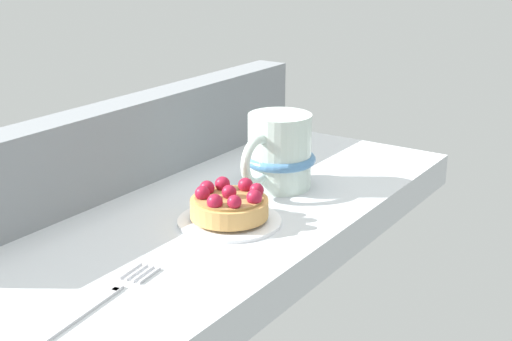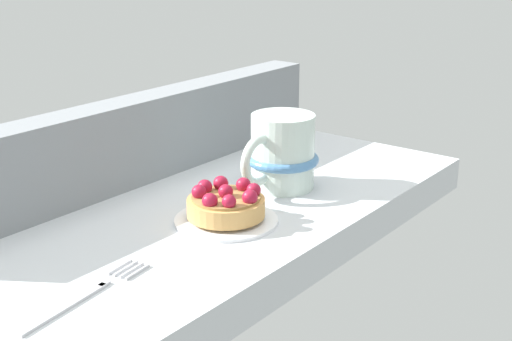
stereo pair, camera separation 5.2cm
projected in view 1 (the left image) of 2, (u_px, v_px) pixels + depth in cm
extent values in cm
cube|color=silver|center=(218.00, 220.00, 87.00)|extent=(68.65, 32.66, 4.39)
cube|color=gray|center=(131.00, 142.00, 91.87)|extent=(67.27, 5.01, 10.87)
cylinder|color=white|center=(229.00, 219.00, 80.35)|extent=(11.74, 11.74, 0.80)
cylinder|color=white|center=(229.00, 221.00, 80.41)|extent=(6.46, 6.46, 0.40)
cylinder|color=tan|center=(229.00, 208.00, 79.90)|extent=(8.78, 8.78, 2.01)
cylinder|color=#A37942|center=(229.00, 198.00, 79.53)|extent=(7.73, 7.73, 0.30)
sphere|color=maroon|center=(229.00, 192.00, 79.31)|extent=(1.67, 1.67, 1.67)
sphere|color=maroon|center=(245.00, 185.00, 81.56)|extent=(1.74, 1.74, 1.74)
sphere|color=maroon|center=(223.00, 184.00, 81.85)|extent=(1.76, 1.76, 1.76)
sphere|color=maroon|center=(207.00, 188.00, 80.83)|extent=(1.73, 1.73, 1.73)
sphere|color=maroon|center=(202.00, 193.00, 79.04)|extent=(1.68, 1.68, 1.68)
sphere|color=maroon|center=(215.00, 202.00, 76.91)|extent=(1.75, 1.75, 1.75)
sphere|color=maroon|center=(234.00, 202.00, 76.51)|extent=(1.57, 1.57, 1.57)
sphere|color=maroon|center=(254.00, 197.00, 78.00)|extent=(1.75, 1.75, 1.75)
sphere|color=maroon|center=(257.00, 190.00, 80.09)|extent=(1.63, 1.63, 1.63)
cylinder|color=silver|center=(280.00, 151.00, 90.40)|extent=(8.05, 8.05, 9.51)
torus|color=#4C7FB2|center=(279.00, 159.00, 90.73)|extent=(9.24, 9.24, 1.14)
torus|color=silver|center=(258.00, 161.00, 86.50)|extent=(6.46, 1.14, 6.46)
cube|color=#B7B7BC|center=(81.00, 313.00, 60.95)|extent=(10.25, 2.05, 0.60)
cube|color=#B7B7BC|center=(118.00, 287.00, 65.30)|extent=(1.26, 0.71, 0.60)
cube|color=#B7B7BC|center=(149.00, 274.00, 67.81)|extent=(3.50, 0.70, 0.60)
cube|color=#B7B7BC|center=(143.00, 272.00, 68.12)|extent=(3.50, 0.70, 0.60)
cube|color=#B7B7BC|center=(137.00, 271.00, 68.43)|extent=(3.50, 0.70, 0.60)
cube|color=#B7B7BC|center=(130.00, 269.00, 68.74)|extent=(3.50, 0.70, 0.60)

